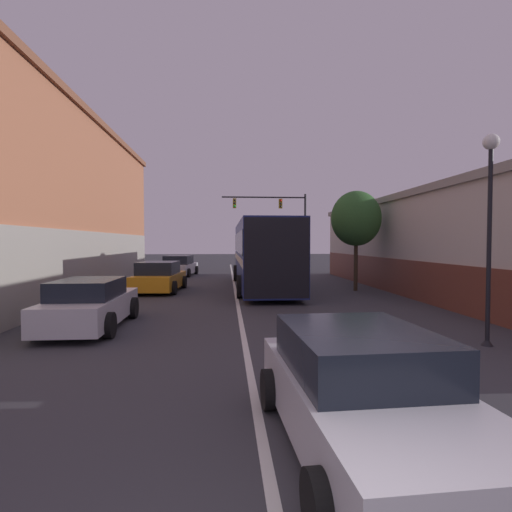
{
  "coord_description": "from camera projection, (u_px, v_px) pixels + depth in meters",
  "views": [
    {
      "loc": [
        -0.43,
        -1.85,
        2.42
      ],
      "look_at": [
        0.98,
        17.2,
        1.76
      ],
      "focal_mm": 28.0,
      "sensor_mm": 36.0,
      "label": 1
    }
  ],
  "objects": [
    {
      "name": "street_lamp",
      "position": [
        490.0,
        213.0,
        9.21
      ],
      "size": [
        0.36,
        0.36,
        4.91
      ],
      "color": "black",
      "rests_on": "ground_plane"
    },
    {
      "name": "street_tree_near",
      "position": [
        356.0,
        219.0,
        19.83
      ],
      "size": [
        2.48,
        2.24,
        4.97
      ],
      "color": "#3D2D1E",
      "rests_on": "ground_plane"
    },
    {
      "name": "parked_car_left_far",
      "position": [
        159.0,
        277.0,
        19.57
      ],
      "size": [
        2.38,
        4.43,
        1.48
      ],
      "rotation": [
        0.0,
        0.0,
        1.5
      ],
      "color": "orange",
      "rests_on": "ground_plane"
    },
    {
      "name": "bus",
      "position": [
        262.0,
        252.0,
        21.08
      ],
      "size": [
        2.91,
        12.25,
        3.43
      ],
      "rotation": [
        0.0,
        0.0,
        1.57
      ],
      "color": "navy",
      "rests_on": "ground_plane"
    },
    {
      "name": "traffic_signal_gantry",
      "position": [
        281.0,
        216.0,
        33.6
      ],
      "size": [
        7.13,
        0.36,
        6.5
      ],
      "color": "black",
      "rests_on": "ground_plane"
    },
    {
      "name": "hatchback_foreground",
      "position": [
        364.0,
        393.0,
        4.66
      ],
      "size": [
        2.2,
        4.23,
        1.38
      ],
      "rotation": [
        0.0,
        0.0,
        1.62
      ],
      "color": "silver",
      "rests_on": "ground_plane"
    },
    {
      "name": "parked_car_left_near",
      "position": [
        179.0,
        266.0,
        28.8
      ],
      "size": [
        2.52,
        4.6,
        1.47
      ],
      "rotation": [
        0.0,
        0.0,
        1.45
      ],
      "color": "silver",
      "rests_on": "ground_plane"
    },
    {
      "name": "lane_center_line",
      "position": [
        235.0,
        291.0,
        19.7
      ],
      "size": [
        0.14,
        47.61,
        0.01
      ],
      "color": "silver",
      "rests_on": "ground_plane"
    },
    {
      "name": "building_left_brick",
      "position": [
        7.0,
        201.0,
        17.93
      ],
      "size": [
        7.98,
        22.69,
        8.29
      ],
      "color": "#A86647",
      "rests_on": "ground_plane"
    },
    {
      "name": "building_right_storefront",
      "position": [
        467.0,
        241.0,
        18.75
      ],
      "size": [
        7.04,
        24.45,
        4.7
      ],
      "color": "beige",
      "rests_on": "ground_plane"
    },
    {
      "name": "parked_car_left_mid",
      "position": [
        90.0,
        304.0,
        11.22
      ],
      "size": [
        2.0,
        4.38,
        1.39
      ],
      "rotation": [
        0.0,
        0.0,
        1.58
      ],
      "color": "silver",
      "rests_on": "ground_plane"
    }
  ]
}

